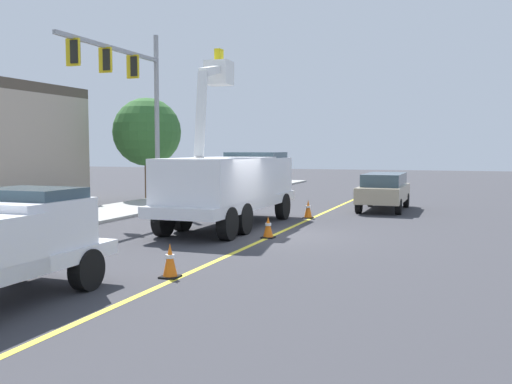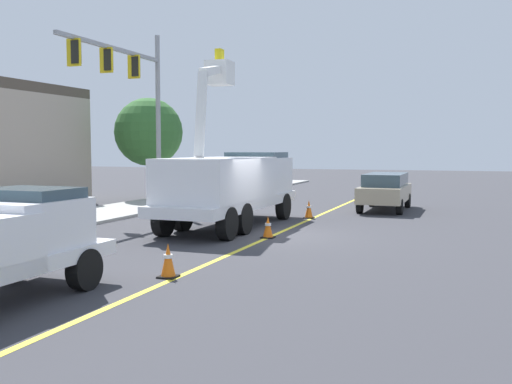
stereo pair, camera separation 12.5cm
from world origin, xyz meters
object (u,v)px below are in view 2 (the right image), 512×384
traffic_signal_mast (132,87)px  traffic_cone_trailing (309,209)px  traffic_cone_mid_rear (268,227)px  traffic_cone_mid_front (168,261)px  utility_bucket_truck (231,183)px  passing_minivan (385,189)px

traffic_signal_mast → traffic_cone_trailing: bearing=-83.6°
traffic_cone_mid_rear → traffic_cone_mid_front: bearing=176.9°
utility_bucket_truck → traffic_signal_mast: 7.24m
traffic_cone_mid_front → traffic_cone_mid_rear: bearing=-3.1°
utility_bucket_truck → traffic_cone_mid_rear: (-2.15, -2.12, -1.26)m
passing_minivan → traffic_signal_mast: (-5.03, 10.23, 4.53)m
passing_minivan → traffic_cone_mid_front: bearing=169.7°
utility_bucket_truck → passing_minivan: (7.51, -4.65, -0.63)m
traffic_signal_mast → traffic_cone_mid_rear: bearing=-121.0°
passing_minivan → traffic_cone_mid_rear: passing_minivan is taller
passing_minivan → traffic_signal_mast: size_ratio=0.60×
traffic_cone_mid_rear → traffic_signal_mast: bearing=59.0°
utility_bucket_truck → traffic_signal_mast: size_ratio=1.02×
traffic_cone_mid_front → traffic_cone_trailing: traffic_cone_mid_front is taller
traffic_cone_mid_rear → traffic_signal_mast: traffic_signal_mast is taller
utility_bucket_truck → traffic_cone_mid_front: size_ratio=10.77×
passing_minivan → traffic_cone_mid_front: passing_minivan is taller
utility_bucket_truck → traffic_cone_trailing: utility_bucket_truck is taller
passing_minivan → traffic_cone_mid_rear: bearing=165.3°
passing_minivan → traffic_cone_trailing: size_ratio=6.45×
traffic_cone_trailing → traffic_signal_mast: 9.26m
traffic_signal_mast → traffic_cone_mid_front: bearing=-145.4°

